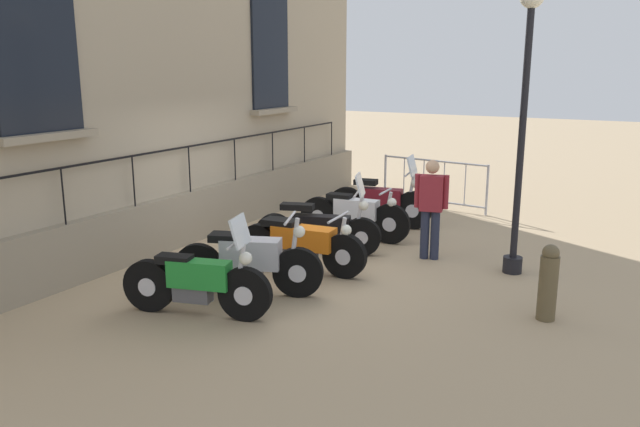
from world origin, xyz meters
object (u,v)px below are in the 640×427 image
object	(u,v)px
motorcycle_white	(355,215)
bollard	(548,282)
motorcycle_green	(198,283)
motorcycle_silver	(249,262)
motorcycle_orange	(301,244)
lamppost	(524,111)
crowd_barrier	(434,182)
pedestrian_standing	(431,204)
motorcycle_black	(319,229)
motorcycle_maroon	(380,203)

from	to	relation	value
motorcycle_white	bollard	size ratio (longest dim) A/B	2.18
motorcycle_green	motorcycle_silver	distance (m)	0.92
motorcycle_orange	motorcycle_white	world-z (taller)	motorcycle_white
motorcycle_orange	bollard	size ratio (longest dim) A/B	2.19
motorcycle_silver	motorcycle_orange	distance (m)	1.17
lamppost	bollard	distance (m)	2.61
motorcycle_green	bollard	size ratio (longest dim) A/B	2.01
bollard	motorcycle_orange	bearing A→B (deg)	177.68
motorcycle_white	crowd_barrier	bearing A→B (deg)	83.15
lamppost	crowd_barrier	bearing A→B (deg)	124.42
motorcycle_green	motorcycle_white	bearing A→B (deg)	87.96
motorcycle_white	pedestrian_standing	world-z (taller)	pedestrian_standing
pedestrian_standing	motorcycle_black	bearing A→B (deg)	-161.26
motorcycle_white	motorcycle_black	bearing A→B (deg)	-97.87
motorcycle_silver	motorcycle_black	distance (m)	2.13
motorcycle_maroon	pedestrian_standing	distance (m)	2.23
motorcycle_black	motorcycle_maroon	world-z (taller)	motorcycle_maroon
motorcycle_black	bollard	xyz separation A→B (m)	(3.77, -1.11, 0.07)
motorcycle_silver	pedestrian_standing	distance (m)	3.17
motorcycle_black	bollard	size ratio (longest dim) A/B	2.14
motorcycle_maroon	pedestrian_standing	bearing A→B (deg)	-45.33
motorcycle_black	motorcycle_maroon	distance (m)	2.13
lamppost	bollard	size ratio (longest dim) A/B	4.32
motorcycle_black	pedestrian_standing	bearing A→B (deg)	18.74
motorcycle_green	bollard	world-z (taller)	motorcycle_green
bollard	pedestrian_standing	size ratio (longest dim) A/B	0.60
bollard	lamppost	bearing A→B (deg)	114.95
motorcycle_silver	lamppost	xyz separation A→B (m)	(2.90, 2.65, 1.93)
pedestrian_standing	motorcycle_orange	bearing A→B (deg)	-133.55
lamppost	motorcycle_orange	bearing A→B (deg)	-152.00
motorcycle_orange	motorcycle_white	bearing A→B (deg)	92.56
motorcycle_black	lamppost	xyz separation A→B (m)	(3.01, 0.52, 1.98)
motorcycle_silver	motorcycle_white	bearing A→B (deg)	89.40
pedestrian_standing	motorcycle_silver	bearing A→B (deg)	-120.36
motorcycle_orange	lamppost	xyz separation A→B (m)	(2.78, 1.48, 1.96)
motorcycle_black	lamppost	distance (m)	3.64
motorcycle_white	pedestrian_standing	distance (m)	1.68
motorcycle_orange	lamppost	world-z (taller)	lamppost
motorcycle_maroon	motorcycle_silver	bearing A→B (deg)	-90.66
motorcycle_green	bollard	distance (m)	4.24
motorcycle_green	motorcycle_silver	xyz separation A→B (m)	(0.11, 0.92, 0.03)
lamppost	motorcycle_green	bearing A→B (deg)	-130.25
bollard	motorcycle_black	bearing A→B (deg)	163.64
motorcycle_black	motorcycle_white	distance (m)	1.05
motorcycle_green	pedestrian_standing	distance (m)	4.03
bollard	motorcycle_green	bearing A→B (deg)	-152.76
motorcycle_white	lamppost	distance (m)	3.51
motorcycle_white	pedestrian_standing	size ratio (longest dim) A/B	1.30
motorcycle_maroon	lamppost	xyz separation A→B (m)	(2.85, -1.61, 1.94)
motorcycle_black	motorcycle_white	bearing A→B (deg)	82.13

